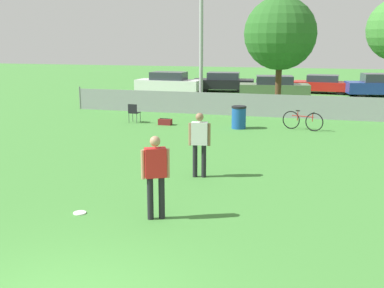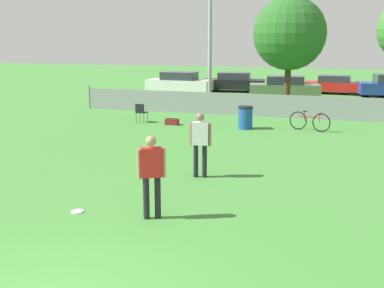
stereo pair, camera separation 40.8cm
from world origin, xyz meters
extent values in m
cube|color=gray|center=(0.00, 18.00, 0.55)|extent=(18.87, 0.03, 1.10)
cylinder|color=slate|center=(-9.43, 18.00, 0.61)|extent=(0.07, 0.07, 1.21)
cylinder|color=#9E9EA3|center=(-3.07, 19.40, 3.55)|extent=(0.20, 0.20, 7.11)
cylinder|color=#4C331E|center=(0.85, 20.41, 1.29)|extent=(0.32, 0.32, 2.57)
sphere|color=#286023|center=(0.85, 20.41, 3.97)|extent=(3.72, 3.72, 3.72)
cylinder|color=black|center=(-0.01, 3.74, 0.45)|extent=(0.13, 0.13, 0.90)
cylinder|color=black|center=(0.20, 3.86, 0.45)|extent=(0.13, 0.13, 0.90)
cube|color=red|center=(0.10, 3.80, 1.21)|extent=(0.49, 0.40, 0.61)
sphere|color=tan|center=(0.10, 3.80, 1.66)|extent=(0.22, 0.22, 0.22)
cylinder|color=tan|center=(-0.13, 3.68, 1.18)|extent=(0.08, 0.08, 0.61)
cylinder|color=tan|center=(0.32, 3.92, 1.18)|extent=(0.08, 0.08, 0.61)
cylinder|color=black|center=(0.04, 7.04, 0.45)|extent=(0.13, 0.13, 0.90)
cylinder|color=black|center=(0.27, 7.08, 0.45)|extent=(0.13, 0.13, 0.90)
cube|color=silver|center=(0.15, 7.06, 1.21)|extent=(0.47, 0.29, 0.61)
sphere|color=#8C664C|center=(0.15, 7.06, 1.66)|extent=(0.22, 0.22, 0.22)
cylinder|color=#8C664C|center=(-0.10, 7.02, 1.18)|extent=(0.08, 0.08, 0.61)
cylinder|color=#8C664C|center=(0.41, 7.11, 1.18)|extent=(0.08, 0.08, 0.61)
cylinder|color=white|center=(-1.60, 3.63, 0.01)|extent=(0.27, 0.27, 0.03)
torus|color=white|center=(-1.60, 3.63, 0.01)|extent=(0.28, 0.28, 0.03)
cylinder|color=#333338|center=(-4.74, 14.96, 0.22)|extent=(0.02, 0.02, 0.43)
cylinder|color=#333338|center=(-5.13, 14.98, 0.22)|extent=(0.02, 0.02, 0.43)
cylinder|color=#333338|center=(-4.76, 14.58, 0.22)|extent=(0.02, 0.02, 0.43)
cylinder|color=#333338|center=(-5.15, 14.60, 0.22)|extent=(0.02, 0.02, 0.43)
cube|color=black|center=(-4.95, 14.78, 0.45)|extent=(0.45, 0.45, 0.03)
cube|color=black|center=(-4.96, 14.58, 0.66)|extent=(0.43, 0.05, 0.39)
torus|color=black|center=(1.97, 15.10, 0.38)|extent=(0.74, 0.26, 0.76)
torus|color=black|center=(2.93, 14.81, 0.38)|extent=(0.74, 0.26, 0.76)
cylinder|color=#A51E19|center=(2.45, 14.96, 0.57)|extent=(0.89, 0.30, 0.04)
cylinder|color=#A51E19|center=(2.24, 15.02, 0.57)|extent=(0.03, 0.03, 0.39)
cylinder|color=#A51E19|center=(2.85, 14.84, 0.57)|extent=(0.03, 0.03, 0.36)
cube|color=black|center=(2.24, 15.02, 0.79)|extent=(0.17, 0.10, 0.04)
cylinder|color=black|center=(2.85, 14.84, 0.75)|extent=(0.15, 0.43, 0.03)
cylinder|color=#194C99|center=(-0.15, 14.59, 0.43)|extent=(0.59, 0.59, 0.87)
cylinder|color=black|center=(-0.15, 14.59, 0.91)|extent=(0.62, 0.62, 0.08)
cube|color=maroon|center=(-3.42, 14.57, 0.13)|extent=(0.57, 0.32, 0.26)
cube|color=black|center=(-3.42, 14.57, 0.27)|extent=(0.49, 0.04, 0.02)
cylinder|color=black|center=(-6.00, 27.68, 0.32)|extent=(0.63, 0.19, 0.63)
cylinder|color=black|center=(-6.02, 26.15, 0.32)|extent=(0.63, 0.19, 0.63)
cylinder|color=black|center=(-8.80, 27.72, 0.32)|extent=(0.63, 0.19, 0.63)
cylinder|color=black|center=(-8.82, 26.19, 0.32)|extent=(0.63, 0.19, 0.63)
cube|color=white|center=(-7.41, 26.93, 0.55)|extent=(4.55, 1.82, 0.73)
cube|color=#2D333D|center=(-7.41, 26.93, 1.19)|extent=(2.37, 1.57, 0.54)
cylinder|color=black|center=(-2.67, 29.82, 0.34)|extent=(0.69, 0.26, 0.68)
cylinder|color=black|center=(-2.47, 28.23, 0.34)|extent=(0.69, 0.26, 0.68)
cylinder|color=black|center=(-5.33, 29.48, 0.34)|extent=(0.69, 0.26, 0.68)
cylinder|color=black|center=(-5.13, 27.89, 0.34)|extent=(0.69, 0.26, 0.68)
cube|color=black|center=(-3.90, 28.85, 0.55)|extent=(4.53, 2.36, 0.66)
cube|color=#2D333D|center=(-3.90, 28.85, 1.12)|extent=(2.44, 1.88, 0.49)
cylinder|color=black|center=(1.27, 26.83, 0.33)|extent=(0.68, 0.29, 0.66)
cylinder|color=black|center=(1.53, 25.31, 0.33)|extent=(0.68, 0.29, 0.66)
cylinder|color=black|center=(-1.41, 26.37, 0.33)|extent=(0.68, 0.29, 0.66)
cylinder|color=black|center=(-1.15, 24.85, 0.33)|extent=(0.68, 0.29, 0.66)
cube|color=#59724C|center=(0.06, 25.84, 0.56)|extent=(4.61, 2.47, 0.69)
cube|color=#2D333D|center=(0.06, 25.84, 1.16)|extent=(2.51, 1.91, 0.52)
cylinder|color=black|center=(4.27, 30.31, 0.31)|extent=(0.63, 0.21, 0.62)
cylinder|color=black|center=(4.19, 28.83, 0.31)|extent=(0.63, 0.21, 0.62)
cylinder|color=black|center=(1.78, 30.45, 0.31)|extent=(0.63, 0.21, 0.62)
cylinder|color=black|center=(1.70, 28.97, 0.31)|extent=(0.63, 0.21, 0.62)
cube|color=red|center=(2.98, 29.64, 0.51)|extent=(4.11, 1.92, 0.60)
cube|color=#2D333D|center=(2.98, 29.64, 1.04)|extent=(2.17, 1.61, 0.45)
cylinder|color=black|center=(5.19, 29.32, 0.33)|extent=(0.67, 0.29, 0.65)
cylinder|color=black|center=(5.47, 27.73, 0.33)|extent=(0.67, 0.29, 0.65)
cube|color=navy|center=(6.61, 28.74, 0.56)|extent=(4.44, 2.52, 0.74)
cube|color=#2D333D|center=(6.61, 28.74, 1.21)|extent=(2.42, 1.96, 0.55)
camera|label=1|loc=(3.42, -5.14, 3.67)|focal=45.00mm
camera|label=2|loc=(3.81, -5.02, 3.67)|focal=45.00mm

